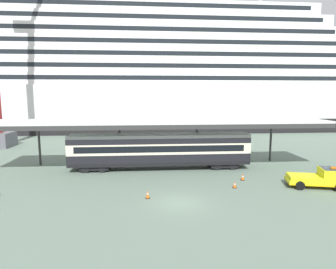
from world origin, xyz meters
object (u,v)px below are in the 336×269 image
train_carriage (160,149)px  traffic_cone_far (148,194)px  cruise_ship (80,77)px  service_truck (322,177)px  traffic_cone_near (243,177)px  traffic_cone_mid (235,185)px

train_carriage → traffic_cone_far: 9.81m
cruise_ship → service_truck: bearing=-56.4°
cruise_ship → train_carriage: (17.40, -40.25, -10.45)m
service_truck → traffic_cone_near: bearing=156.4°
cruise_ship → traffic_cone_far: cruise_ship is taller
cruise_ship → service_truck: cruise_ship is taller
cruise_ship → train_carriage: bearing=-66.6°
traffic_cone_far → traffic_cone_near: bearing=24.3°
cruise_ship → traffic_cone_near: cruise_ship is taller
service_truck → traffic_cone_mid: service_truck is taller
cruise_ship → traffic_cone_mid: 54.78m
cruise_ship → train_carriage: 45.08m
cruise_ship → traffic_cone_near: 53.53m
traffic_cone_near → traffic_cone_far: size_ratio=0.99×
traffic_cone_near → train_carriage: bearing=147.7°
service_truck → traffic_cone_far: 16.31m
cruise_ship → traffic_cone_far: bearing=-72.3°
train_carriage → traffic_cone_near: (8.12, -5.14, -1.97)m
train_carriage → service_truck: bearing=-28.6°
traffic_cone_far → cruise_ship: bearing=107.7°
traffic_cone_near → traffic_cone_mid: bearing=-124.3°
cruise_ship → traffic_cone_mid: bearing=-63.3°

